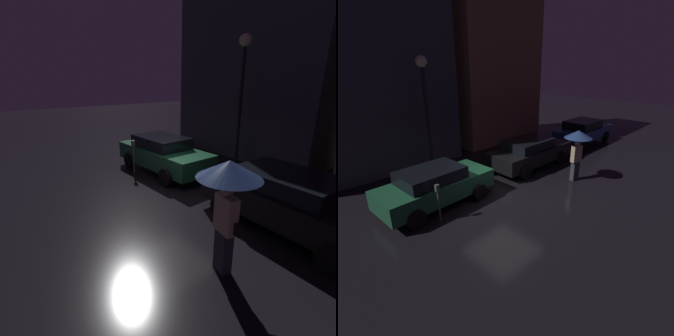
{
  "view_description": "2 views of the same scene",
  "coord_description": "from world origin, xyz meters",
  "views": [
    {
      "loc": [
        6.03,
        -4.42,
        3.47
      ],
      "look_at": [
        0.16,
        -0.06,
        1.01
      ],
      "focal_mm": 28.0,
      "sensor_mm": 36.0,
      "label": 1
    },
    {
      "loc": [
        -6.27,
        -6.28,
        4.77
      ],
      "look_at": [
        0.13,
        -0.06,
        1.18
      ],
      "focal_mm": 28.0,
      "sensor_mm": 36.0,
      "label": 2
    }
  ],
  "objects": [
    {
      "name": "ground_plane",
      "position": [
        0.0,
        0.0,
        0.0
      ],
      "size": [
        60.0,
        60.0,
        0.0
      ],
      "primitive_type": "plane",
      "color": "black"
    },
    {
      "name": "building_facade_left",
      "position": [
        -1.83,
        6.5,
        5.4
      ],
      "size": [
        7.31,
        3.0,
        10.81
      ],
      "color": "#3D3D47",
      "rests_on": "ground"
    },
    {
      "name": "building_facade_right",
      "position": [
        5.68,
        6.5,
        5.26
      ],
      "size": [
        6.02,
        3.0,
        10.53
      ],
      "color": "#8C664C",
      "rests_on": "ground"
    },
    {
      "name": "parked_car_green",
      "position": [
        -2.03,
        1.33,
        0.74
      ],
      "size": [
        4.16,
        1.89,
        1.4
      ],
      "rotation": [
        0.0,
        0.0,
        0.03
      ],
      "color": "#1E5638",
      "rests_on": "ground"
    },
    {
      "name": "parked_car_black",
      "position": [
        3.21,
        1.32,
        0.75
      ],
      "size": [
        4.43,
        2.0,
        1.41
      ],
      "rotation": [
        0.0,
        0.0,
        -0.02
      ],
      "color": "black",
      "rests_on": "ground"
    },
    {
      "name": "parked_car_blue",
      "position": [
        8.73,
        1.53,
        0.77
      ],
      "size": [
        4.28,
        2.03,
        1.47
      ],
      "rotation": [
        0.0,
        0.0,
        -0.02
      ],
      "color": "navy",
      "rests_on": "ground"
    },
    {
      "name": "pedestrian_with_umbrella",
      "position": [
        3.32,
        -1.11,
        1.76
      ],
      "size": [
        1.14,
        1.14,
        2.21
      ],
      "rotation": [
        0.0,
        0.0,
        2.91
      ],
      "color": "#383842",
      "rests_on": "ground"
    },
    {
      "name": "parking_meter",
      "position": [
        -2.56,
        0.3,
        0.8
      ],
      "size": [
        0.12,
        0.1,
        1.3
      ],
      "color": "#4C5154",
      "rests_on": "ground"
    },
    {
      "name": "street_lamp_near",
      "position": [
        -0.59,
        3.94,
        3.6
      ],
      "size": [
        0.46,
        0.46,
        5.05
      ],
      "color": "black",
      "rests_on": "ground"
    }
  ]
}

